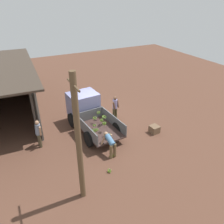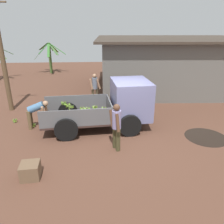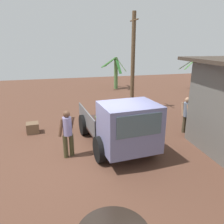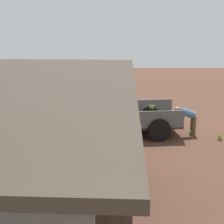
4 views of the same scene
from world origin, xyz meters
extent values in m
plane|color=brown|center=(0.00, 0.00, 0.00)|extent=(36.00, 36.00, 0.00)
cylinder|color=black|center=(3.18, -0.60, 0.00)|extent=(1.55, 1.55, 0.01)
cube|color=#3B2824|center=(-1.70, 0.46, 0.47)|extent=(2.81, 2.01, 0.08)
cube|color=#5A5B5E|center=(-1.78, 1.33, 0.83)|extent=(2.67, 0.28, 0.64)
cube|color=#5A5B5E|center=(-1.63, -0.40, 0.83)|extent=(2.67, 0.28, 0.64)
cube|color=#5A5B5E|center=(-0.40, 0.57, 0.83)|extent=(0.20, 1.79, 0.64)
cube|color=slate|center=(0.46, 0.65, 1.17)|extent=(1.58, 1.87, 1.49)
cube|color=#4C606B|center=(1.19, 0.71, 1.47)|extent=(0.15, 1.40, 0.66)
cylinder|color=black|center=(0.17, 1.55, 0.43)|extent=(0.87, 0.29, 0.85)
cylinder|color=black|center=(0.33, -0.30, 0.43)|extent=(0.87, 0.29, 0.85)
cylinder|color=black|center=(-2.18, 1.35, 0.43)|extent=(0.87, 0.29, 0.85)
cylinder|color=black|center=(-2.03, -0.50, 0.43)|extent=(0.87, 0.29, 0.85)
sphere|color=brown|center=(-0.98, 0.48, 0.94)|extent=(0.07, 0.07, 0.07)
cylinder|color=#73A037|center=(-1.04, 0.51, 0.88)|extent=(0.12, 0.18, 0.15)
cylinder|color=olive|center=(-1.04, 0.43, 0.89)|extent=(0.16, 0.17, 0.12)
cylinder|color=olive|center=(-0.96, 0.43, 0.87)|extent=(0.17, 0.10, 0.17)
cylinder|color=olive|center=(-0.90, 0.48, 0.89)|extent=(0.04, 0.19, 0.12)
cylinder|color=#5B7E1A|center=(-0.97, 0.55, 0.87)|extent=(0.18, 0.07, 0.16)
sphere|color=brown|center=(-0.64, 0.09, 1.03)|extent=(0.07, 0.07, 0.07)
cylinder|color=#84B035|center=(-0.57, 0.08, 0.99)|extent=(0.05, 0.17, 0.11)
cylinder|color=#689A21|center=(-0.61, 0.13, 0.97)|extent=(0.14, 0.10, 0.15)
cylinder|color=#83AE49|center=(-0.66, 0.12, 0.96)|extent=(0.12, 0.11, 0.16)
cylinder|color=#79A84A|center=(-0.70, 0.09, 0.98)|extent=(0.05, 0.16, 0.13)
cylinder|color=#6DAA27|center=(-0.66, 0.03, 0.97)|extent=(0.16, 0.08, 0.14)
cylinder|color=#7AAF23|center=(-0.60, 0.02, 1.00)|extent=(0.17, 0.11, 0.10)
sphere|color=brown|center=(-1.51, 0.72, 0.81)|extent=(0.08, 0.08, 0.08)
cylinder|color=#62A321|center=(-1.47, 0.75, 0.74)|extent=(0.10, 0.13, 0.16)
cylinder|color=olive|center=(-1.52, 0.79, 0.75)|extent=(0.17, 0.05, 0.13)
cylinder|color=#527525|center=(-1.58, 0.73, 0.75)|extent=(0.05, 0.17, 0.13)
cylinder|color=olive|center=(-1.54, 0.67, 0.75)|extent=(0.15, 0.11, 0.15)
cylinder|color=#75A145|center=(-1.47, 0.68, 0.75)|extent=(0.14, 0.14, 0.14)
sphere|color=brown|center=(-2.71, 0.41, 0.77)|extent=(0.07, 0.07, 0.07)
cylinder|color=#77B025|center=(-2.79, 0.41, 0.72)|extent=(0.05, 0.21, 0.12)
cylinder|color=olive|center=(-2.76, 0.35, 0.71)|extent=(0.18, 0.17, 0.15)
cylinder|color=#6DA322|center=(-2.70, 0.33, 0.71)|extent=(0.20, 0.06, 0.15)
cylinder|color=#7AAF43|center=(-2.66, 0.37, 0.69)|extent=(0.15, 0.16, 0.19)
cylinder|color=#56761E|center=(-2.65, 0.42, 0.69)|extent=(0.07, 0.17, 0.19)
cylinder|color=olive|center=(-2.65, 0.47, 0.71)|extent=(0.18, 0.17, 0.14)
cylinder|color=#4D7420|center=(-2.70, 0.47, 0.69)|extent=(0.17, 0.06, 0.19)
cylinder|color=#77A934|center=(-2.77, 0.46, 0.71)|extent=(0.17, 0.18, 0.15)
sphere|color=#453E2D|center=(-1.40, 0.23, 0.94)|extent=(0.06, 0.06, 0.06)
cylinder|color=olive|center=(-1.45, 0.26, 0.88)|extent=(0.10, 0.14, 0.13)
cylinder|color=#79AA42|center=(-1.46, 0.21, 0.90)|extent=(0.10, 0.16, 0.10)
cylinder|color=#7BA92E|center=(-1.42, 0.17, 0.90)|extent=(0.16, 0.08, 0.11)
cylinder|color=olive|center=(-1.36, 0.19, 0.89)|extent=(0.14, 0.13, 0.11)
cylinder|color=#87A54A|center=(-1.34, 0.23, 0.90)|extent=(0.04, 0.16, 0.10)
cylinder|color=#6DA829|center=(-1.36, 0.27, 0.89)|extent=(0.14, 0.13, 0.12)
cylinder|color=#567C1A|center=(-1.41, 0.28, 0.88)|extent=(0.14, 0.06, 0.14)
sphere|color=brown|center=(-2.00, 0.95, 0.81)|extent=(0.07, 0.07, 0.07)
cylinder|color=olive|center=(-2.05, 0.94, 0.74)|extent=(0.09, 0.16, 0.17)
cylinder|color=olive|center=(-2.01, 0.87, 0.77)|extent=(0.20, 0.06, 0.11)
cylinder|color=#83B129|center=(-1.93, 0.92, 0.77)|extent=(0.13, 0.19, 0.12)
cylinder|color=#6FA13E|center=(-1.95, 1.01, 0.75)|extent=(0.16, 0.15, 0.14)
cylinder|color=olive|center=(-2.04, 1.01, 0.74)|extent=(0.16, 0.13, 0.16)
sphere|color=#4B4431|center=(-2.02, 0.35, 1.11)|extent=(0.07, 0.07, 0.07)
cylinder|color=olive|center=(-2.07, 0.29, 1.07)|extent=(0.17, 0.15, 0.10)
cylinder|color=olive|center=(-2.01, 0.28, 1.06)|extent=(0.18, 0.07, 0.12)
cylinder|color=olive|center=(-1.97, 0.32, 1.04)|extent=(0.10, 0.16, 0.15)
cylinder|color=#567C23|center=(-1.95, 0.36, 1.06)|extent=(0.06, 0.18, 0.11)
cylinder|color=#81AE42|center=(-1.99, 0.39, 1.04)|extent=(0.14, 0.12, 0.16)
cylinder|color=#5D8C27|center=(-2.03, 0.40, 1.04)|extent=(0.16, 0.07, 0.15)
cylinder|color=olive|center=(-2.06, 0.37, 1.03)|extent=(0.11, 0.14, 0.17)
cylinder|color=#58861F|center=(-2.08, 0.33, 1.05)|extent=(0.08, 0.17, 0.13)
sphere|color=brown|center=(-2.27, 0.93, 1.00)|extent=(0.07, 0.07, 0.07)
cylinder|color=olive|center=(-2.34, 0.92, 0.97)|extent=(0.06, 0.18, 0.10)
cylinder|color=#5B8F28|center=(-2.29, 0.87, 0.95)|extent=(0.17, 0.10, 0.14)
cylinder|color=#739D41|center=(-2.23, 0.88, 0.94)|extent=(0.15, 0.13, 0.15)
cylinder|color=#4F7627|center=(-2.21, 0.94, 0.95)|extent=(0.09, 0.17, 0.14)
cylinder|color=#537419|center=(-2.26, 0.98, 0.94)|extent=(0.16, 0.08, 0.15)
cylinder|color=olive|center=(-2.30, 0.96, 0.93)|extent=(0.13, 0.12, 0.17)
sphere|color=brown|center=(-2.52, 0.50, 0.74)|extent=(0.07, 0.07, 0.07)
cylinder|color=olive|center=(-2.48, 0.45, 0.68)|extent=(0.16, 0.12, 0.14)
cylinder|color=olive|center=(-2.45, 0.50, 0.69)|extent=(0.04, 0.17, 0.12)
cylinder|color=#597A22|center=(-2.46, 0.53, 0.70)|extent=(0.12, 0.17, 0.11)
cylinder|color=#587329|center=(-2.51, 0.57, 0.70)|extent=(0.18, 0.05, 0.10)
cylinder|color=#4F7527|center=(-2.55, 0.54, 0.68)|extent=(0.14, 0.13, 0.15)
cylinder|color=olive|center=(-2.57, 0.50, 0.68)|extent=(0.05, 0.16, 0.14)
cylinder|color=#557F23|center=(-2.56, 0.46, 0.68)|extent=(0.12, 0.14, 0.15)
cylinder|color=olive|center=(-2.53, 0.44, 0.68)|extent=(0.17, 0.07, 0.14)
sphere|color=brown|center=(-1.28, 0.01, 1.05)|extent=(0.07, 0.07, 0.07)
cylinder|color=olive|center=(-1.28, 0.10, 1.00)|extent=(0.21, 0.06, 0.13)
cylinder|color=#80B04C|center=(-1.34, 0.06, 0.99)|extent=(0.16, 0.19, 0.14)
cylinder|color=olive|center=(-1.36, -0.01, 1.00)|extent=(0.10, 0.21, 0.12)
cylinder|color=#547C24|center=(-1.30, -0.07, 0.99)|extent=(0.20, 0.10, 0.15)
cylinder|color=#547B1A|center=(-1.24, -0.04, 0.96)|extent=(0.16, 0.12, 0.19)
cylinder|color=#78A43C|center=(-1.20, 0.01, 0.98)|extent=(0.05, 0.19, 0.16)
cylinder|color=#5B941F|center=(-1.22, 0.06, 0.98)|extent=(0.16, 0.17, 0.17)
cube|color=#64625C|center=(4.15, 9.86, 1.54)|extent=(8.87, 0.52, 3.09)
cube|color=#64625C|center=(3.84, 3.28, 1.54)|extent=(8.87, 0.52, 3.09)
cube|color=#3D3127|center=(3.99, 6.57, 3.15)|extent=(10.02, 7.94, 0.12)
cylinder|color=#3F3833|center=(-0.10, 9.86, 1.54)|extent=(0.16, 0.16, 3.09)
cylinder|color=#3F3833|center=(-0.39, 3.68, 1.54)|extent=(0.16, 0.16, 3.09)
cylinder|color=brown|center=(-5.17, 2.79, 2.65)|extent=(0.22, 0.22, 5.30)
cube|color=#3C7331|center=(-7.98, 9.83, 2.25)|extent=(1.25, 1.14, 0.85)
cylinder|color=#46662F|center=(-4.95, 11.92, 1.26)|extent=(0.24, 0.24, 2.52)
cube|color=#316E26|center=(-4.26, 11.87, 2.09)|extent=(1.40, 0.29, 0.98)
cube|color=#538526|center=(-4.66, 12.26, 2.14)|extent=(0.81, 0.88, 0.88)
cube|color=#3F6332|center=(-4.86, 12.41, 2.19)|extent=(0.38, 1.03, 0.79)
cube|color=#426234|center=(-5.44, 12.29, 2.25)|extent=(1.15, 0.97, 0.66)
cube|color=#34571F|center=(-5.58, 11.84, 1.91)|extent=(1.32, 0.40, 1.34)
cube|color=#305B30|center=(-5.34, 11.65, 2.14)|extent=(0.93, 0.73, 0.88)
cube|color=#36722B|center=(-4.87, 11.26, 2.06)|extent=(0.34, 1.35, 1.04)
cube|color=#4A753D|center=(-4.56, 11.65, 2.10)|extent=(0.91, 0.73, 0.96)
cylinder|color=#423D24|center=(-0.22, -1.33, 0.39)|extent=(0.20, 0.20, 0.79)
cylinder|color=#423D24|center=(-0.31, -1.13, 0.39)|extent=(0.20, 0.20, 0.79)
cylinder|color=#8C83B6|center=(-0.27, -1.23, 1.09)|extent=(0.39, 0.38, 0.62)
sphere|color=brown|center=(-0.27, -1.23, 1.51)|extent=(0.22, 0.22, 0.22)
cylinder|color=brown|center=(-0.25, -1.43, 1.07)|extent=(0.18, 0.25, 0.59)
cylinder|color=brown|center=(-0.42, -1.08, 1.07)|extent=(0.19, 0.28, 0.59)
cylinder|color=brown|center=(-3.63, 0.74, 0.39)|extent=(0.16, 0.16, 0.78)
cylinder|color=brown|center=(-3.61, 0.52, 0.39)|extent=(0.16, 0.16, 0.78)
cylinder|color=teal|center=(-3.34, 0.65, 0.89)|extent=(0.69, 0.34, 0.49)
sphere|color=tan|center=(-2.95, 0.68, 1.03)|extent=(0.22, 0.22, 0.22)
cylinder|color=tan|center=(-3.00, 0.87, 0.72)|extent=(0.13, 0.34, 0.57)
cylinder|color=tan|center=(-3.04, 0.48, 0.69)|extent=(0.12, 0.19, 0.58)
cylinder|color=#483E2B|center=(-0.91, 3.74, 0.38)|extent=(0.17, 0.17, 0.77)
cylinder|color=#483E2B|center=(-1.13, 3.71, 0.38)|extent=(0.17, 0.17, 0.77)
cylinder|color=slate|center=(-1.02, 3.71, 1.07)|extent=(0.32, 0.35, 0.62)
sphere|color=tan|center=(-1.01, 3.68, 1.47)|extent=(0.22, 0.22, 0.22)
cylinder|color=tan|center=(-0.82, 3.64, 1.04)|extent=(0.26, 0.13, 0.57)
cylinder|color=tan|center=(-1.20, 3.62, 1.04)|extent=(0.21, 0.12, 0.58)
sphere|color=#4C4531|center=(-4.49, 1.25, 0.14)|extent=(0.08, 0.08, 0.08)
cylinder|color=olive|center=(-4.51, 1.20, 0.08)|extent=(0.14, 0.09, 0.14)
cylinder|color=olive|center=(-4.46, 1.21, 0.08)|extent=(0.13, 0.11, 0.14)
cylinder|color=#79AB45|center=(-4.44, 1.26, 0.08)|extent=(0.07, 0.14, 0.14)
cylinder|color=#609321|center=(-4.47, 1.30, 0.10)|extent=(0.16, 0.09, 0.11)
cylinder|color=olive|center=(-4.53, 1.29, 0.09)|extent=(0.14, 0.13, 0.12)
cylinder|color=olive|center=(-4.53, 1.24, 0.07)|extent=(0.06, 0.13, 0.15)
sphere|color=brown|center=(-3.58, 0.69, 0.15)|extent=(0.07, 0.07, 0.07)
cylinder|color=#587722|center=(-3.51, 0.66, 0.11)|extent=(0.12, 0.18, 0.11)
cylinder|color=olive|center=(-3.53, 0.74, 0.10)|extent=(0.15, 0.16, 0.12)
cylinder|color=#76A72F|center=(-3.61, 0.74, 0.08)|extent=(0.15, 0.11, 0.16)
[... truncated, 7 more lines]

